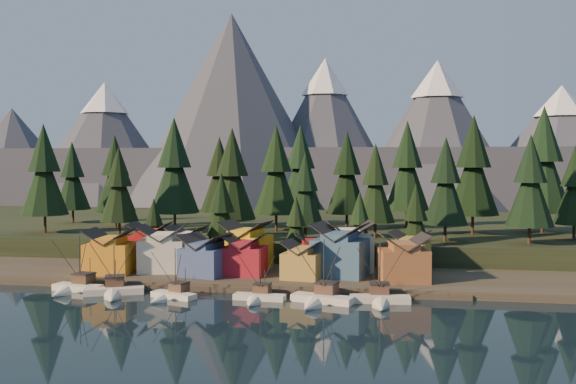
% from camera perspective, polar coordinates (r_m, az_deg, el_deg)
% --- Properties ---
extents(ground, '(500.00, 500.00, 0.00)m').
position_cam_1_polar(ground, '(105.94, -5.28, -10.58)').
color(ground, black).
rests_on(ground, ground).
extents(shore_strip, '(400.00, 50.00, 1.50)m').
position_cam_1_polar(shore_strip, '(144.11, -1.27, -6.69)').
color(shore_strip, '#322E24').
rests_on(shore_strip, ground).
extents(hillside, '(420.00, 100.00, 6.00)m').
position_cam_1_polar(hillside, '(192.72, 1.45, -3.61)').
color(hillside, black).
rests_on(hillside, ground).
extents(dock, '(80.00, 4.00, 1.00)m').
position_cam_1_polar(dock, '(121.50, -3.31, -8.59)').
color(dock, '#4D4437').
rests_on(dock, ground).
extents(mountain_ridge, '(560.00, 190.00, 90.00)m').
position_cam_1_polar(mountain_ridge, '(314.80, 3.75, 3.07)').
color(mountain_ridge, '#4C4F61').
rests_on(mountain_ridge, ground).
extents(boat_0, '(10.21, 10.78, 11.62)m').
position_cam_1_polar(boat_0, '(127.19, -18.50, -7.43)').
color(boat_0, white).
rests_on(boat_0, ground).
extents(boat_1, '(11.35, 11.74, 11.65)m').
position_cam_1_polar(boat_1, '(121.70, -15.24, -7.89)').
color(boat_1, beige).
rests_on(boat_1, ground).
extents(boat_2, '(9.09, 9.48, 9.88)m').
position_cam_1_polar(boat_2, '(116.46, -10.45, -8.45)').
color(boat_2, silver).
rests_on(boat_2, ground).
extents(boat_3, '(9.54, 10.27, 9.83)m').
position_cam_1_polar(boat_3, '(113.15, -2.70, -8.78)').
color(boat_3, silver).
rests_on(boat_3, ground).
extents(boat_4, '(11.54, 12.05, 12.15)m').
position_cam_1_polar(boat_4, '(110.89, 2.84, -8.78)').
color(boat_4, silver).
rests_on(boat_4, ground).
extents(boat_5, '(10.85, 11.71, 11.52)m').
position_cam_1_polar(boat_5, '(111.90, 8.20, -8.77)').
color(boat_5, beige).
rests_on(boat_5, ground).
extents(house_front_0, '(9.64, 9.19, 8.98)m').
position_cam_1_polar(house_front_0, '(136.41, -15.55, -5.00)').
color(house_front_0, orange).
rests_on(house_front_0, shore_strip).
extents(house_front_1, '(10.66, 10.37, 9.54)m').
position_cam_1_polar(house_front_1, '(136.09, -11.07, -4.85)').
color(house_front_1, beige).
rests_on(house_front_1, shore_strip).
extents(house_front_2, '(10.18, 10.23, 8.24)m').
position_cam_1_polar(house_front_2, '(129.84, -7.37, -5.49)').
color(house_front_2, '#34497C').
rests_on(house_front_2, shore_strip).
extents(house_front_3, '(8.47, 8.11, 8.26)m').
position_cam_1_polar(house_front_3, '(129.70, -3.92, -5.47)').
color(house_front_3, maroon).
rests_on(house_front_3, shore_strip).
extents(house_front_4, '(8.30, 8.77, 7.35)m').
position_cam_1_polar(house_front_4, '(125.71, 1.32, -5.95)').
color(house_front_4, olive).
rests_on(house_front_4, shore_strip).
extents(house_front_5, '(11.71, 11.00, 10.54)m').
position_cam_1_polar(house_front_5, '(128.12, 4.64, -5.04)').
color(house_front_5, '#315475').
rests_on(house_front_5, shore_strip).
extents(house_front_6, '(10.36, 9.96, 9.01)m').
position_cam_1_polar(house_front_6, '(124.55, 10.22, -5.67)').
color(house_front_6, brown).
rests_on(house_front_6, shore_strip).
extents(house_back_0, '(9.25, 8.94, 9.29)m').
position_cam_1_polar(house_back_0, '(145.04, -12.16, -4.44)').
color(house_back_0, maroon).
rests_on(house_back_0, shore_strip).
extents(house_back_1, '(8.11, 8.20, 8.64)m').
position_cam_1_polar(house_back_1, '(142.24, -8.97, -4.69)').
color(house_back_1, white).
rests_on(house_back_1, shore_strip).
extents(house_back_2, '(10.94, 10.31, 10.14)m').
position_cam_1_polar(house_back_2, '(136.55, -3.78, -4.64)').
color(house_back_2, gold).
rests_on(house_back_2, shore_strip).
extents(house_back_3, '(8.69, 8.04, 7.64)m').
position_cam_1_polar(house_back_3, '(135.71, 2.19, -5.24)').
color(house_back_3, maroon).
rests_on(house_back_3, shore_strip).
extents(house_back_4, '(10.97, 10.67, 10.24)m').
position_cam_1_polar(house_back_4, '(135.49, 5.44, -4.68)').
color(house_back_4, silver).
rests_on(house_back_4, shore_strip).
extents(house_back_5, '(9.23, 9.29, 8.46)m').
position_cam_1_polar(house_back_5, '(135.08, 10.76, -5.14)').
color(house_back_5, olive).
rests_on(house_back_5, shore_strip).
extents(tree_hill_0, '(12.02, 12.02, 28.00)m').
position_cam_1_polar(tree_hill_0, '(175.42, -20.86, 1.57)').
color(tree_hill_0, '#332319').
rests_on(tree_hill_0, hillside).
extents(tree_hill_1, '(11.06, 11.06, 25.76)m').
position_cam_1_polar(tree_hill_1, '(184.20, -15.12, 1.33)').
color(tree_hill_1, '#332319').
rests_on(tree_hill_1, hillside).
extents(tree_hill_2, '(9.37, 9.37, 21.84)m').
position_cam_1_polar(tree_hill_2, '(161.93, -14.80, 0.38)').
color(tree_hill_2, '#332319').
rests_on(tree_hill_2, hillside).
extents(tree_hill_3, '(12.80, 12.80, 29.83)m').
position_cam_1_polar(tree_hill_3, '(169.28, -10.06, 2.01)').
color(tree_hill_3, '#332319').
rests_on(tree_hill_3, hillside).
extents(tree_hill_4, '(10.86, 10.86, 25.30)m').
position_cam_1_polar(tree_hill_4, '(181.27, -6.10, 1.31)').
color(tree_hill_4, '#332319').
rests_on(tree_hill_4, hillside).
extents(tree_hill_5, '(11.35, 11.35, 26.45)m').
position_cam_1_polar(tree_hill_5, '(154.54, -4.98, 1.29)').
color(tree_hill_5, '#332319').
rests_on(tree_hill_5, hillside).
extents(tree_hill_6, '(11.97, 11.97, 27.88)m').
position_cam_1_polar(tree_hill_6, '(167.49, -1.06, 1.68)').
color(tree_hill_6, '#332319').
rests_on(tree_hill_6, hillside).
extents(tree_hill_7, '(8.81, 8.81, 20.52)m').
position_cam_1_polar(tree_hill_7, '(149.27, 1.55, 0.00)').
color(tree_hill_7, '#332319').
rests_on(tree_hill_7, hillside).
extents(tree_hill_8, '(11.32, 11.32, 26.36)m').
position_cam_1_polar(tree_hill_8, '(172.22, 5.26, 1.43)').
color(tree_hill_8, '#332319').
rests_on(tree_hill_8, hillside).
extents(tree_hill_9, '(9.74, 9.74, 22.70)m').
position_cam_1_polar(tree_hill_9, '(154.93, 7.78, 0.52)').
color(tree_hill_9, '#332319').
rests_on(tree_hill_9, hillside).
extents(tree_hill_10, '(12.69, 12.69, 29.57)m').
position_cam_1_polar(tree_hill_10, '(179.82, 10.54, 2.01)').
color(tree_hill_10, '#332319').
rests_on(tree_hill_10, hillside).
extents(tree_hill_11, '(10.28, 10.28, 23.95)m').
position_cam_1_polar(tree_hill_11, '(150.34, 13.84, 0.66)').
color(tree_hill_11, '#332319').
rests_on(tree_hill_11, hillside).
extents(tree_hill_12, '(12.87, 12.87, 29.98)m').
position_cam_1_polar(tree_hill_12, '(166.98, 16.15, 1.97)').
color(tree_hill_12, '#332319').
rests_on(tree_hill_12, hillside).
extents(tree_hill_13, '(10.47, 10.47, 24.39)m').
position_cam_1_polar(tree_hill_13, '(150.87, 20.73, 0.66)').
color(tree_hill_13, '#332319').
rests_on(tree_hill_13, hillside).
extents(tree_hill_14, '(13.97, 13.97, 32.53)m').
position_cam_1_polar(tree_hill_14, '(175.93, 21.75, 2.37)').
color(tree_hill_14, '#332319').
rests_on(tree_hill_14, hillside).
extents(tree_hill_15, '(12.44, 12.44, 28.99)m').
position_cam_1_polar(tree_hill_15, '(183.62, 1.12, 1.97)').
color(tree_hill_15, '#332319').
rests_on(tree_hill_15, hillside).
extents(tree_hill_16, '(10.41, 10.41, 24.25)m').
position_cam_1_polar(tree_hill_16, '(201.12, -18.61, 1.16)').
color(tree_hill_16, '#332319').
rests_on(tree_hill_16, hillside).
extents(tree_hill_17, '(9.57, 9.57, 22.29)m').
position_cam_1_polar(tree_hill_17, '(163.39, 24.15, 0.34)').
color(tree_hill_17, '#332319').
rests_on(tree_hill_17, hillside).
extents(tree_shore_0, '(6.20, 6.20, 14.45)m').
position_cam_1_polar(tree_shore_0, '(150.56, -11.82, -3.02)').
color(tree_shore_0, '#332319').
rests_on(tree_shore_0, shore_strip).
extents(tree_shore_1, '(8.74, 8.74, 20.35)m').
position_cam_1_polar(tree_shore_1, '(145.30, -5.93, -1.90)').
color(tree_shore_1, '#332319').
rests_on(tree_shore_1, shore_strip).
extents(tree_shore_2, '(6.57, 6.57, 15.32)m').
position_cam_1_polar(tree_shore_2, '(142.07, 0.72, -3.11)').
color(tree_shore_2, '#332319').
rests_on(tree_shore_2, shore_strip).
extents(tree_shore_3, '(7.04, 7.04, 16.41)m').
position_cam_1_polar(tree_shore_3, '(140.63, 6.37, -2.95)').
color(tree_shore_3, '#332319').
rests_on(tree_shore_3, shore_strip).
extents(tree_shore_4, '(7.80, 7.80, 18.17)m').
position_cam_1_polar(tree_shore_4, '(140.45, 11.28, -2.59)').
color(tree_shore_4, '#332319').
rests_on(tree_shore_4, shore_strip).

